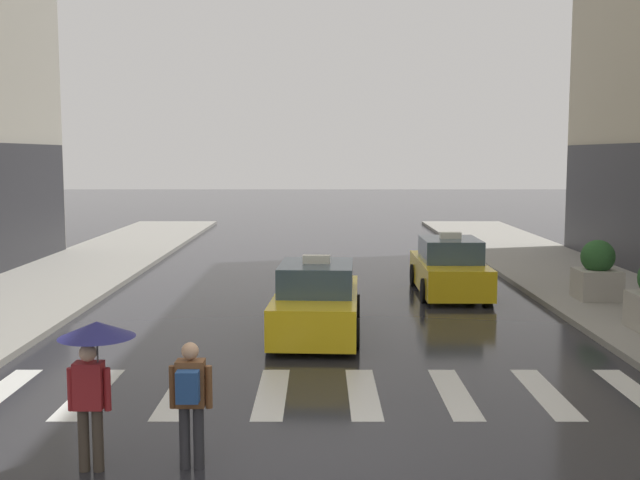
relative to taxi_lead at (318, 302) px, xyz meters
The scene contains 7 objects.
ground_plane 7.31m from the taxi_lead, 89.76° to the right, with size 160.00×160.00×0.00m, color #26262B.
crosswalk_markings 4.33m from the taxi_lead, 89.60° to the right, with size 11.30×2.80×0.01m.
taxi_lead is the anchor object (origin of this frame).
taxi_second 6.34m from the taxi_lead, 52.97° to the left, with size 1.96×4.56×1.80m.
pedestrian_with_umbrella 8.01m from the taxi_lead, 110.27° to the right, with size 0.96×0.96×1.94m.
pedestrian_with_backpack 7.59m from the taxi_lead, 101.96° to the right, with size 0.55×0.43×1.65m.
planter_mid_block 8.28m from the taxi_lead, 24.70° to the left, with size 1.10×1.10×1.60m.
Camera 1 is at (0.04, -9.58, 4.01)m, focal length 43.02 mm.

